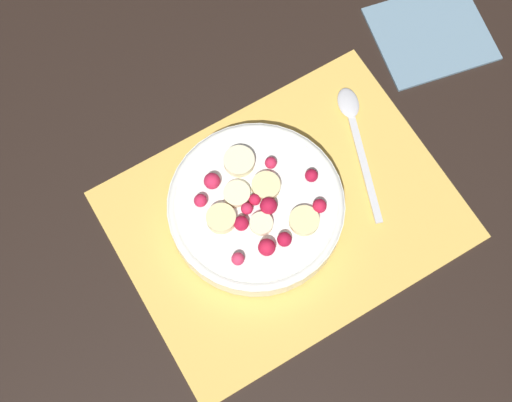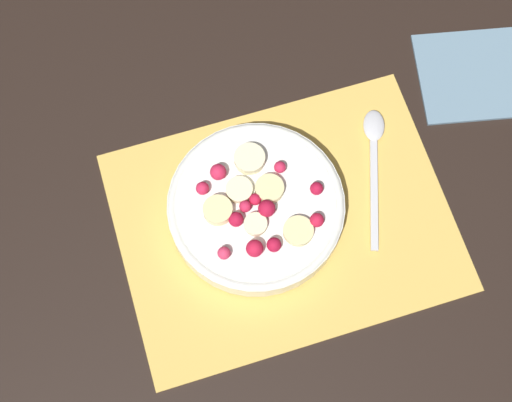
{
  "view_description": "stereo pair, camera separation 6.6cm",
  "coord_description": "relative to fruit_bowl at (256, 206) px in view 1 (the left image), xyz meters",
  "views": [
    {
      "loc": [
        0.17,
        0.22,
        0.83
      ],
      "look_at": [
        0.03,
        -0.02,
        0.04
      ],
      "focal_mm": 50.0,
      "sensor_mm": 36.0,
      "label": 1
    },
    {
      "loc": [
        0.11,
        0.25,
        0.83
      ],
      "look_at": [
        0.03,
        -0.02,
        0.04
      ],
      "focal_mm": 50.0,
      "sensor_mm": 36.0,
      "label": 2
    }
  ],
  "objects": [
    {
      "name": "ground_plane",
      "position": [
        -0.03,
        0.02,
        -0.03
      ],
      "size": [
        3.0,
        3.0,
        0.0
      ],
      "primitive_type": "plane",
      "color": "black"
    },
    {
      "name": "placemat",
      "position": [
        -0.03,
        0.02,
        -0.02
      ],
      "size": [
        0.4,
        0.3,
        0.01
      ],
      "color": "#E0B251",
      "rests_on": "ground_plane"
    },
    {
      "name": "fruit_bowl",
      "position": [
        0.0,
        0.0,
        0.0
      ],
      "size": [
        0.21,
        0.21,
        0.05
      ],
      "color": "silver",
      "rests_on": "placemat"
    },
    {
      "name": "spoon",
      "position": [
        -0.17,
        -0.03,
        -0.02
      ],
      "size": [
        0.08,
        0.18,
        0.01
      ],
      "rotation": [
        0.0,
        0.0,
        4.37
      ],
      "color": "silver",
      "rests_on": "placemat"
    },
    {
      "name": "napkin",
      "position": [
        -0.33,
        -0.1,
        -0.02
      ],
      "size": [
        0.17,
        0.16,
        0.01
      ],
      "color": "slate",
      "rests_on": "ground_plane"
    }
  ]
}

